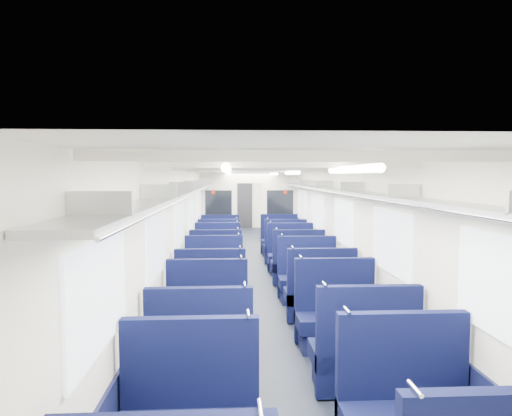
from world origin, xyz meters
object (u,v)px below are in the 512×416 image
Objects in this scene: seat_4 at (200,360)px; seat_13 at (298,267)px; seat_5 at (364,357)px; bulkhead at (249,210)px; seat_7 at (336,320)px; seat_10 at (214,280)px; seat_6 at (207,322)px; seat_19 at (280,242)px; seat_11 at (308,281)px; seat_16 at (219,249)px; seat_14 at (218,257)px; seat_15 at (291,257)px; end_door at (243,204)px; seat_12 at (216,267)px; seat_8 at (211,298)px; seat_18 at (220,243)px; seat_9 at (320,297)px; seat_17 at (285,249)px.

seat_4 is 4.95m from seat_13.
bulkhead is at bearing 95.56° from seat_5.
seat_7 is 1.00× the size of seat_10.
bulkhead is at bearing 83.51° from seat_6.
seat_6 is at bearing -103.50° from seat_19.
seat_4 is 1.22m from seat_6.
seat_13 is at bearing 32.98° from seat_10.
seat_5 is at bearing -90.00° from seat_11.
seat_7 and seat_16 have the same top height.
seat_14 and seat_15 have the same top height.
seat_6 is (0.00, 1.22, 0.00)m from seat_4.
end_door is 10.26m from seat_12.
seat_7 is 1.00× the size of seat_8.
seat_15 is (1.66, 0.98, 0.00)m from seat_12.
seat_10 is 1.98m from seat_13.
seat_16 is (0.00, 2.28, 0.00)m from seat_12.
seat_19 is at bearing 90.00° from seat_13.
seat_12 is at bearing 90.00° from seat_8.
seat_11 and seat_16 have the same top height.
seat_5 and seat_8 have the same top height.
seat_16 is (-0.83, -7.93, -0.64)m from end_door.
seat_6 and seat_19 have the same top height.
seat_6 and seat_12 have the same top height.
seat_11 is 2.13m from seat_12.
seat_18 is (0.00, 4.41, 0.00)m from seat_10.
seat_4 is 1.00× the size of seat_13.
seat_17 is at bearing 90.00° from seat_9.
end_door is 13.79m from seat_7.
seat_12 is (0.00, 4.74, 0.00)m from seat_4.
seat_8 and seat_18 have the same top height.
seat_14 is at bearing -126.26° from seat_19.
seat_11 is at bearing -90.00° from seat_13.
seat_14 is at bearing 114.96° from seat_9.
seat_15 is at bearing -90.00° from seat_17.
seat_19 is (0.00, 6.93, 0.00)m from seat_7.
seat_9 is 1.00× the size of seat_13.
seat_16 and seat_19 have the same top height.
seat_13 is (0.00, 2.36, 0.00)m from seat_9.
seat_7 is 1.10m from seat_9.
seat_16 is at bearing 175.40° from seat_17.
end_door is 14.99m from seat_4.
seat_12 is 1.00× the size of seat_19.
seat_11 is (0.83, -11.54, -0.64)m from end_door.
seat_16 is (-1.66, 7.04, 0.00)m from seat_5.
seat_19 is at bearing 78.47° from seat_4.
seat_6 is 1.00× the size of seat_15.
seat_13 is (0.00, 1.26, 0.00)m from seat_11.
seat_13 is (0.83, -10.29, -0.64)m from end_door.
bulkhead is 5.25m from seat_11.
seat_10 is at bearing -94.18° from end_door.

